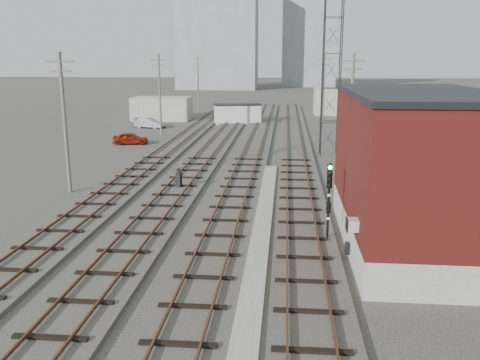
# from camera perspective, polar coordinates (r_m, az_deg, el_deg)

# --- Properties ---
(ground) EXTENTS (320.00, 320.00, 0.00)m
(ground) POSITION_cam_1_polar(r_m,az_deg,el_deg) (71.79, 3.90, 6.63)
(ground) COLOR #282621
(ground) RESTS_ON ground
(track_right) EXTENTS (3.20, 90.00, 0.39)m
(track_right) POSITION_cam_1_polar(r_m,az_deg,el_deg) (50.97, 6.14, 3.86)
(track_right) COLOR #332D28
(track_right) RESTS_ON ground
(track_mid_right) EXTENTS (3.20, 90.00, 0.39)m
(track_mid_right) POSITION_cam_1_polar(r_m,az_deg,el_deg) (51.06, 1.64, 3.95)
(track_mid_right) COLOR #332D28
(track_mid_right) RESTS_ON ground
(track_mid_left) EXTENTS (3.20, 90.00, 0.39)m
(track_mid_left) POSITION_cam_1_polar(r_m,az_deg,el_deg) (51.46, -2.82, 4.02)
(track_mid_left) COLOR #332D28
(track_mid_left) RESTS_ON ground
(track_left) EXTENTS (3.20, 90.00, 0.39)m
(track_left) POSITION_cam_1_polar(r_m,az_deg,el_deg) (52.16, -7.19, 4.05)
(track_left) COLOR #332D28
(track_left) RESTS_ON ground
(platform_curb) EXTENTS (0.90, 28.00, 0.26)m
(platform_curb) POSITION_cam_1_polar(r_m,az_deg,el_deg) (26.66, 2.56, -5.03)
(platform_curb) COLOR gray
(platform_curb) RESTS_ON ground
(brick_building) EXTENTS (6.54, 12.20, 7.22)m
(brick_building) POSITION_cam_1_polar(r_m,az_deg,el_deg) (24.50, 19.01, 1.05)
(brick_building) COLOR gray
(brick_building) RESTS_ON ground
(lattice_tower) EXTENTS (1.60, 1.60, 15.00)m
(lattice_tower) POSITION_cam_1_polar(r_m,az_deg,el_deg) (46.43, 10.23, 11.96)
(lattice_tower) COLOR black
(lattice_tower) RESTS_ON ground
(utility_pole_left_a) EXTENTS (1.80, 0.24, 9.00)m
(utility_pole_left_a) POSITION_cam_1_polar(r_m,az_deg,el_deg) (34.49, -19.10, 6.45)
(utility_pole_left_a) COLOR #595147
(utility_pole_left_a) RESTS_ON ground
(utility_pole_left_b) EXTENTS (1.80, 0.24, 9.00)m
(utility_pole_left_b) POSITION_cam_1_polar(r_m,az_deg,el_deg) (58.11, -9.00, 9.62)
(utility_pole_left_b) COLOR #595147
(utility_pole_left_b) RESTS_ON ground
(utility_pole_left_c) EXTENTS (1.80, 0.24, 9.00)m
(utility_pole_left_c) POSITION_cam_1_polar(r_m,az_deg,el_deg) (82.55, -4.74, 10.86)
(utility_pole_left_c) COLOR #595147
(utility_pole_left_c) RESTS_ON ground
(utility_pole_right_a) EXTENTS (1.80, 0.24, 9.00)m
(utility_pole_right_a) POSITION_cam_1_polar(r_m,az_deg,el_deg) (39.74, 12.36, 7.73)
(utility_pole_right_a) COLOR #595147
(utility_pole_right_a) RESTS_ON ground
(utility_pole_right_b) EXTENTS (1.80, 0.24, 9.00)m
(utility_pole_right_b) POSITION_cam_1_polar(r_m,az_deg,el_deg) (69.53, 9.37, 10.23)
(utility_pole_right_b) COLOR #595147
(utility_pole_right_b) RESTS_ON ground
(apartment_left) EXTENTS (22.00, 14.00, 30.00)m
(apartment_left) POSITION_cam_1_polar(r_m,az_deg,el_deg) (147.69, -2.55, 16.02)
(apartment_left) COLOR gray
(apartment_left) RESTS_ON ground
(apartment_right) EXTENTS (16.00, 12.00, 26.00)m
(apartment_right) POSITION_cam_1_polar(r_m,az_deg,el_deg) (161.43, 7.72, 14.99)
(apartment_right) COLOR gray
(apartment_right) RESTS_ON ground
(shed_left) EXTENTS (8.00, 5.00, 3.20)m
(shed_left) POSITION_cam_1_polar(r_m,az_deg,el_deg) (73.72, -8.74, 7.94)
(shed_left) COLOR gray
(shed_left) RESTS_ON ground
(shed_right) EXTENTS (6.00, 6.00, 4.00)m
(shed_right) POSITION_cam_1_polar(r_m,az_deg,el_deg) (81.85, 10.48, 8.70)
(shed_right) COLOR gray
(shed_right) RESTS_ON ground
(signal_mast) EXTENTS (0.40, 0.41, 3.84)m
(signal_mast) POSITION_cam_1_polar(r_m,az_deg,el_deg) (24.39, 9.95, -1.84)
(signal_mast) COLOR gray
(signal_mast) RESTS_ON ground
(switch_stand) EXTENTS (0.41, 0.41, 1.41)m
(switch_stand) POSITION_cam_1_polar(r_m,az_deg,el_deg) (34.16, -6.87, -0.01)
(switch_stand) COLOR black
(switch_stand) RESTS_ON ground
(site_trailer) EXTENTS (6.68, 4.00, 2.63)m
(site_trailer) POSITION_cam_1_polar(r_m,az_deg,el_deg) (68.68, -0.29, 7.46)
(site_trailer) COLOR silver
(site_trailer) RESTS_ON ground
(car_red) EXTENTS (3.74, 1.93, 1.22)m
(car_red) POSITION_cam_1_polar(r_m,az_deg,el_deg) (53.23, -12.19, 4.60)
(car_red) COLOR maroon
(car_red) RESTS_ON ground
(car_silver) EXTENTS (4.00, 2.27, 1.25)m
(car_silver) POSITION_cam_1_polar(r_m,az_deg,el_deg) (65.24, -10.12, 6.31)
(car_silver) COLOR #9A9DA1
(car_silver) RESTS_ON ground
(car_grey) EXTENTS (4.38, 2.40, 1.20)m
(car_grey) POSITION_cam_1_polar(r_m,az_deg,el_deg) (65.76, -10.11, 6.34)
(car_grey) COLOR slate
(car_grey) RESTS_ON ground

